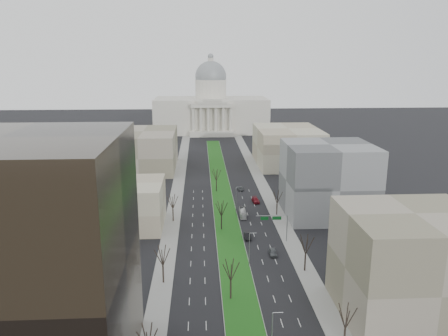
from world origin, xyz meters
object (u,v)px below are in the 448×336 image
object	(u,v)px
car_grey_near	(273,252)
car_grey_far	(240,189)
car_black	(248,236)
box_van	(243,213)
car_red	(256,200)

from	to	relation	value
car_grey_near	car_grey_far	xyz separation A→B (m)	(-3.16, 59.85, -0.18)
car_black	box_van	bearing A→B (deg)	89.26
box_van	car_black	bearing A→B (deg)	-89.92
car_red	car_grey_near	bearing A→B (deg)	-95.25
box_van	car_grey_far	bearing A→B (deg)	87.44
car_grey_near	car_grey_far	size ratio (longest dim) A/B	1.05
car_grey_near	box_van	size ratio (longest dim) A/B	0.57
car_red	car_grey_far	bearing A→B (deg)	100.79
car_red	box_van	size ratio (longest dim) A/B	0.69
box_van	car_grey_near	bearing A→B (deg)	-78.96
car_grey_near	car_black	distance (m)	12.69
box_van	car_red	bearing A→B (deg)	67.94
car_red	box_van	distance (m)	15.44
car_grey_near	car_red	xyz separation A→B (m)	(0.95, 44.28, 0.03)
car_grey_near	car_grey_far	bearing A→B (deg)	94.04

